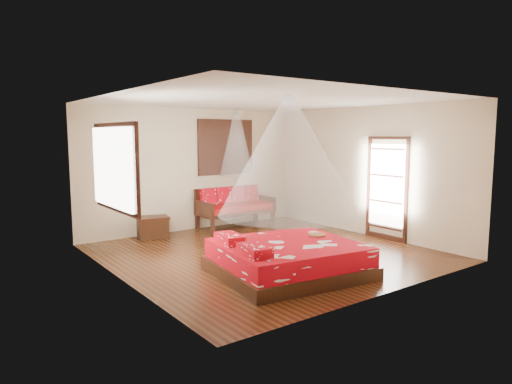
# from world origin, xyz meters

# --- Properties ---
(room) EXTENTS (5.54, 5.54, 2.84)m
(room) POSITION_xyz_m (0.00, 0.00, 1.40)
(room) COLOR black
(room) RESTS_ON ground
(bed) EXTENTS (2.43, 2.25, 0.64)m
(bed) POSITION_xyz_m (-0.55, -1.25, 0.25)
(bed) COLOR black
(bed) RESTS_ON floor
(daybed) EXTENTS (1.81, 0.81, 0.95)m
(daybed) POSITION_xyz_m (0.86, 2.38, 0.52)
(daybed) COLOR black
(daybed) RESTS_ON floor
(storage_chest) EXTENTS (0.75, 0.61, 0.46)m
(storage_chest) POSITION_xyz_m (-1.18, 2.45, 0.23)
(storage_chest) COLOR black
(storage_chest) RESTS_ON floor
(shutter_panel) EXTENTS (1.52, 0.06, 1.32)m
(shutter_panel) POSITION_xyz_m (0.86, 2.72, 1.90)
(shutter_panel) COLOR black
(shutter_panel) RESTS_ON wall_back
(window_left) EXTENTS (0.10, 1.74, 1.34)m
(window_left) POSITION_xyz_m (-2.71, 0.20, 1.70)
(window_left) COLOR black
(window_left) RESTS_ON wall_left
(glazed_door) EXTENTS (0.08, 1.02, 2.16)m
(glazed_door) POSITION_xyz_m (2.72, -0.60, 1.07)
(glazed_door) COLOR black
(glazed_door) RESTS_ON floor
(wine_tray) EXTENTS (0.29, 0.29, 0.23)m
(wine_tray) POSITION_xyz_m (0.20, -1.14, 0.56)
(wine_tray) COLOR brown
(wine_tray) RESTS_ON bed
(mosquito_net_main) EXTENTS (2.19, 2.19, 1.80)m
(mosquito_net_main) POSITION_xyz_m (-0.53, -1.25, 1.85)
(mosquito_net_main) COLOR white
(mosquito_net_main) RESTS_ON ceiling
(mosquito_net_daybed) EXTENTS (0.80, 0.80, 1.50)m
(mosquito_net_daybed) POSITION_xyz_m (0.86, 2.25, 2.00)
(mosquito_net_daybed) COLOR white
(mosquito_net_daybed) RESTS_ON ceiling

